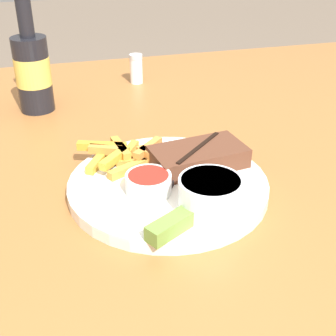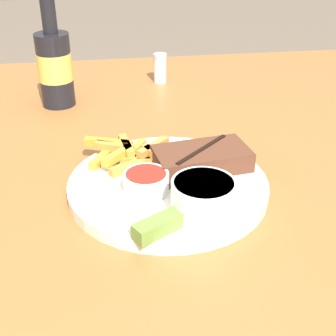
{
  "view_description": "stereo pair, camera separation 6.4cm",
  "coord_description": "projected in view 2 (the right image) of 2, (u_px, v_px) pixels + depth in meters",
  "views": [
    {
      "loc": [
        -0.15,
        -0.54,
        1.1
      ],
      "look_at": [
        0.0,
        0.0,
        0.78
      ],
      "focal_mm": 50.0,
      "sensor_mm": 36.0,
      "label": 1
    },
    {
      "loc": [
        -0.08,
        -0.55,
        1.1
      ],
      "look_at": [
        0.0,
        0.0,
        0.78
      ],
      "focal_mm": 50.0,
      "sensor_mm": 36.0,
      "label": 2
    }
  ],
  "objects": [
    {
      "name": "dinner_plate",
      "position": [
        168.0,
        186.0,
        0.66
      ],
      "size": [
        0.28,
        0.28,
        0.02
      ],
      "color": "silver",
      "rests_on": "dining_table"
    },
    {
      "name": "dining_table",
      "position": [
        168.0,
        227.0,
        0.69
      ],
      "size": [
        1.45,
        1.32,
        0.74
      ],
      "color": "#935B2D",
      "rests_on": "ground_plane"
    },
    {
      "name": "dipping_sauce_cup",
      "position": [
        146.0,
        181.0,
        0.62
      ],
      "size": [
        0.06,
        0.06,
        0.03
      ],
      "color": "silver",
      "rests_on": "dinner_plate"
    },
    {
      "name": "fork_utensil",
      "position": [
        123.0,
        168.0,
        0.68
      ],
      "size": [
        0.12,
        0.09,
        0.0
      ],
      "rotation": [
        0.0,
        0.0,
        5.67
      ],
      "color": "#B7B7BC",
      "rests_on": "dinner_plate"
    },
    {
      "name": "pickle_spear",
      "position": [
        163.0,
        224.0,
        0.55
      ],
      "size": [
        0.08,
        0.06,
        0.02
      ],
      "color": "olive",
      "rests_on": "dinner_plate"
    },
    {
      "name": "coleslaw_cup",
      "position": [
        203.0,
        196.0,
        0.57
      ],
      "size": [
        0.08,
        0.08,
        0.05
      ],
      "color": "white",
      "rests_on": "dinner_plate"
    },
    {
      "name": "knife_utensil",
      "position": [
        179.0,
        169.0,
        0.68
      ],
      "size": [
        0.1,
        0.15,
        0.01
      ],
      "rotation": [
        0.0,
        0.0,
        1.01
      ],
      "color": "#B7B7BC",
      "rests_on": "dinner_plate"
    },
    {
      "name": "steak_portion",
      "position": [
        202.0,
        158.0,
        0.68
      ],
      "size": [
        0.15,
        0.09,
        0.03
      ],
      "color": "#512D1E",
      "rests_on": "dinner_plate"
    },
    {
      "name": "salt_shaker",
      "position": [
        160.0,
        68.0,
        1.05
      ],
      "size": [
        0.03,
        0.03,
        0.07
      ],
      "color": "white",
      "rests_on": "dining_table"
    },
    {
      "name": "beer_bottle",
      "position": [
        55.0,
        65.0,
        0.91
      ],
      "size": [
        0.07,
        0.07,
        0.23
      ],
      "color": "black",
      "rests_on": "dining_table"
    },
    {
      "name": "fries_pile",
      "position": [
        133.0,
        154.0,
        0.7
      ],
      "size": [
        0.15,
        0.1,
        0.02
      ],
      "color": "gold",
      "rests_on": "dinner_plate"
    }
  ]
}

